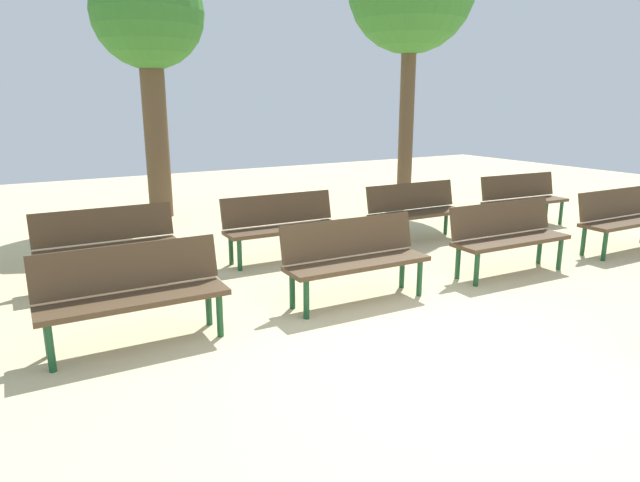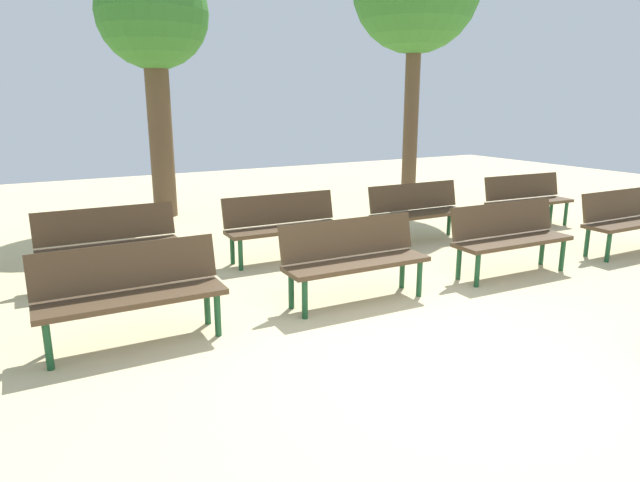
% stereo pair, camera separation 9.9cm
% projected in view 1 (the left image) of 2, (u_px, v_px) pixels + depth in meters
% --- Properties ---
extents(ground_plane, '(26.45, 26.45, 0.00)m').
position_uv_depth(ground_plane, '(451.00, 359.00, 4.64)').
color(ground_plane, beige).
extents(bench_r0_c1, '(1.61, 0.52, 0.87)m').
position_uv_depth(bench_r0_c1, '(132.00, 289.00, 4.84)').
color(bench_r0_c1, '#4C3823').
rests_on(bench_r0_c1, ground_plane).
extents(bench_r0_c2, '(1.62, 0.54, 0.87)m').
position_uv_depth(bench_r0_c2, '(355.00, 255.00, 5.91)').
color(bench_r0_c2, '#4C3823').
rests_on(bench_r0_c2, ground_plane).
extents(bench_r0_c3, '(1.62, 0.56, 0.87)m').
position_uv_depth(bench_r0_c3, '(507.00, 233.00, 6.87)').
color(bench_r0_c3, '#4C3823').
rests_on(bench_r0_c3, ground_plane).
extents(bench_r0_c4, '(1.61, 0.52, 0.87)m').
position_uv_depth(bench_r0_c4, '(623.00, 216.00, 7.91)').
color(bench_r0_c4, '#4C3823').
rests_on(bench_r0_c4, ground_plane).
extents(bench_r1_c1, '(1.61, 0.51, 0.87)m').
position_uv_depth(bench_r1_c1, '(107.00, 241.00, 6.51)').
color(bench_r1_c1, '#4C3823').
rests_on(bench_r1_c1, ground_plane).
extents(bench_r1_c2, '(1.62, 0.54, 0.87)m').
position_uv_depth(bench_r1_c2, '(282.00, 223.00, 7.46)').
color(bench_r1_c2, '#4C3823').
rests_on(bench_r1_c2, ground_plane).
extents(bench_r1_c3, '(1.61, 0.53, 0.87)m').
position_uv_depth(bench_r1_c3, '(415.00, 208.00, 8.47)').
color(bench_r1_c3, '#4C3823').
rests_on(bench_r1_c3, ground_plane).
extents(bench_r1_c4, '(1.63, 0.60, 0.87)m').
position_uv_depth(bench_r1_c4, '(522.00, 197.00, 9.48)').
color(bench_r1_c4, '#4C3823').
rests_on(bench_r1_c4, ground_plane).
extents(tree_0, '(1.93, 1.93, 4.55)m').
position_uv_depth(tree_0, '(148.00, 20.00, 9.55)').
color(tree_0, brown).
rests_on(tree_0, ground_plane).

